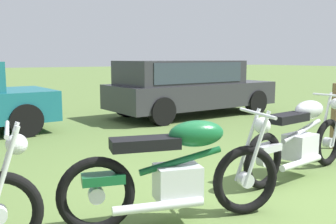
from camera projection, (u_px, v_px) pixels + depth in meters
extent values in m
plane|color=#567038|center=(253.00, 200.00, 4.08)|extent=(120.00, 120.00, 0.00)
cylinder|color=silver|center=(4.00, 169.00, 2.93)|extent=(0.27, 0.08, 0.72)
cylinder|color=silver|center=(4.00, 175.00, 2.76)|extent=(0.27, 0.08, 0.72)
cylinder|color=silver|center=(7.00, 129.00, 2.81)|extent=(0.13, 0.64, 0.03)
sphere|color=silver|center=(17.00, 144.00, 2.85)|extent=(0.18, 0.18, 0.16)
torus|color=black|center=(246.00, 180.00, 3.67)|extent=(0.68, 0.26, 0.68)
torus|color=black|center=(96.00, 195.00, 3.27)|extent=(0.68, 0.26, 0.68)
cylinder|color=silver|center=(246.00, 180.00, 3.67)|extent=(0.16, 0.13, 0.14)
cylinder|color=silver|center=(96.00, 195.00, 3.27)|extent=(0.16, 0.13, 0.14)
cylinder|color=silver|center=(248.00, 145.00, 3.73)|extent=(0.26, 0.10, 0.72)
cylinder|color=silver|center=(257.00, 149.00, 3.56)|extent=(0.26, 0.10, 0.72)
cube|color=silver|center=(177.00, 182.00, 3.47)|extent=(0.46, 0.39, 0.32)
cylinder|color=#14592D|center=(181.00, 161.00, 3.45)|extent=(0.77, 0.25, 0.22)
ellipsoid|color=#14592D|center=(196.00, 134.00, 3.46)|extent=(0.57, 0.38, 0.24)
cube|color=black|center=(145.00, 143.00, 3.33)|extent=(0.64, 0.38, 0.10)
cube|color=#14592D|center=(103.00, 179.00, 3.26)|extent=(0.39, 0.26, 0.08)
cylinder|color=silver|center=(257.00, 113.00, 3.61)|extent=(0.19, 0.63, 0.03)
sphere|color=silver|center=(262.00, 126.00, 3.65)|extent=(0.20, 0.20, 0.16)
cylinder|color=silver|center=(159.00, 206.00, 3.28)|extent=(0.79, 0.28, 0.08)
torus|color=black|center=(328.00, 142.00, 5.34)|extent=(0.66, 0.18, 0.66)
torus|color=black|center=(263.00, 160.00, 4.40)|extent=(0.66, 0.18, 0.66)
cylinder|color=silver|center=(328.00, 142.00, 5.34)|extent=(0.15, 0.12, 0.14)
cylinder|color=silver|center=(263.00, 160.00, 4.40)|extent=(0.15, 0.12, 0.14)
cylinder|color=silver|center=(326.00, 118.00, 5.41)|extent=(0.27, 0.07, 0.73)
cube|color=silver|center=(300.00, 146.00, 4.88)|extent=(0.44, 0.35, 0.32)
cylinder|color=#B7BABF|center=(302.00, 131.00, 4.87)|extent=(0.81, 0.18, 0.23)
ellipsoid|color=#B7BABF|center=(309.00, 110.00, 4.93)|extent=(0.55, 0.33, 0.24)
cube|color=black|center=(288.00, 118.00, 4.63)|extent=(0.63, 0.32, 0.10)
cube|color=#B7BABF|center=(267.00, 148.00, 4.42)|extent=(0.38, 0.23, 0.08)
cylinder|color=silver|center=(335.00, 96.00, 5.32)|extent=(0.12, 0.64, 0.03)
sphere|color=silver|center=(336.00, 104.00, 5.37)|extent=(0.18, 0.18, 0.16)
cylinder|color=silver|center=(301.00, 163.00, 4.64)|extent=(0.80, 0.19, 0.08)
cylinder|color=black|center=(5.00, 111.00, 8.61)|extent=(0.65, 0.27, 0.64)
cylinder|color=black|center=(26.00, 120.00, 7.27)|extent=(0.65, 0.27, 0.64)
cube|color=#2D2D33|center=(193.00, 94.00, 10.01)|extent=(4.58, 2.04, 0.60)
cube|color=#2D2D33|center=(181.00, 73.00, 9.70)|extent=(3.23, 1.78, 0.60)
cube|color=#2D3842|center=(181.00, 72.00, 9.70)|extent=(2.76, 1.78, 0.48)
cylinder|color=black|center=(215.00, 97.00, 11.58)|extent=(0.65, 0.26, 0.64)
cylinder|color=black|center=(256.00, 102.00, 10.27)|extent=(0.65, 0.26, 0.64)
cylinder|color=black|center=(126.00, 104.00, 9.82)|extent=(0.65, 0.26, 0.64)
cylinder|color=black|center=(162.00, 111.00, 8.52)|extent=(0.65, 0.26, 0.64)
cylinder|color=brown|center=(334.00, 116.00, 6.32)|extent=(0.10, 0.10, 1.09)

